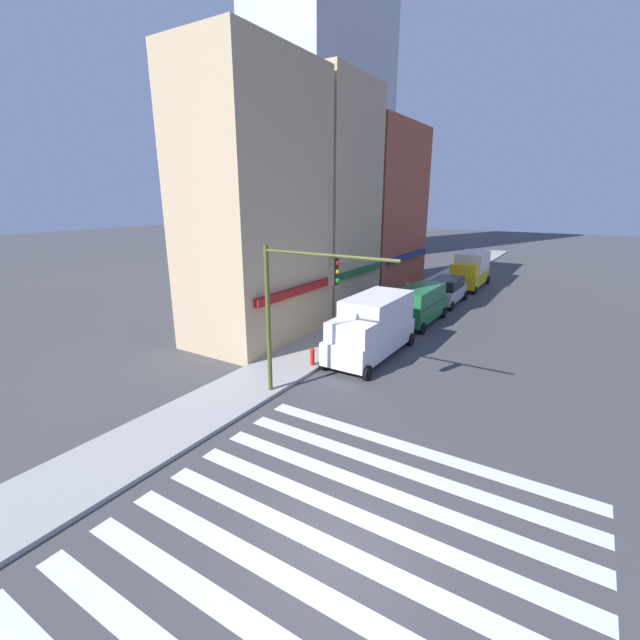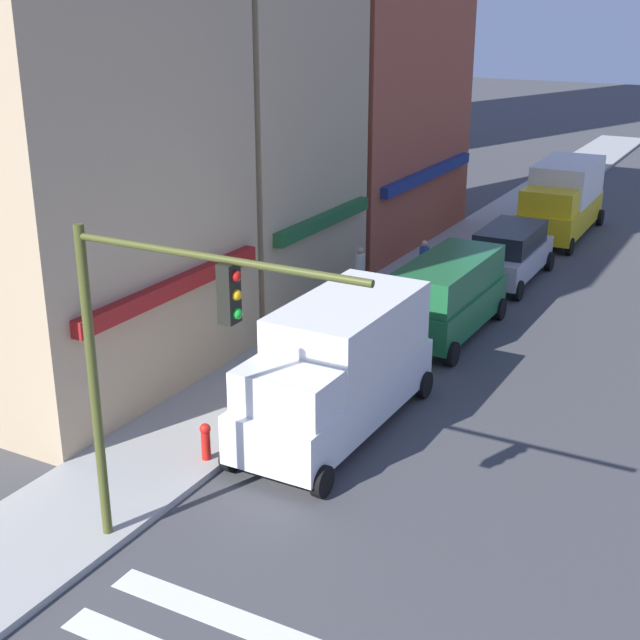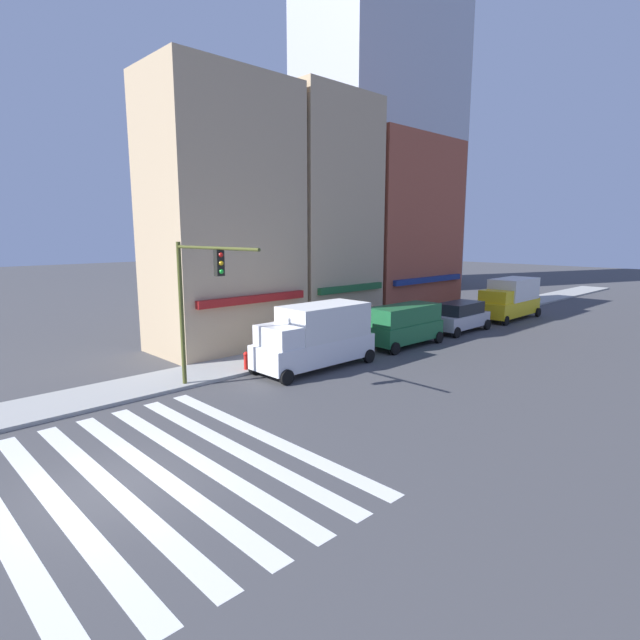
{
  "view_description": "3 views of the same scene",
  "coord_description": "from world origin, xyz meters",
  "px_view_note": "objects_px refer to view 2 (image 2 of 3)",
  "views": [
    {
      "loc": [
        -6.94,
        -3.86,
        7.81
      ],
      "look_at": [
        5.64,
        4.0,
        3.5
      ],
      "focal_mm": 24.0,
      "sensor_mm": 36.0,
      "label": 1
    },
    {
      "loc": [
        -4.95,
        -3.92,
        9.65
      ],
      "look_at": [
        13.18,
        6.0,
        2.0
      ],
      "focal_mm": 50.0,
      "sensor_mm": 36.0,
      "label": 2
    },
    {
      "loc": [
        -4.33,
        -12.15,
        6.39
      ],
      "look_at": [
        13.18,
        6.0,
        2.0
      ],
      "focal_mm": 28.0,
      "sensor_mm": 36.0,
      "label": 3
    }
  ],
  "objects_px": {
    "traffic_signal": "(149,343)",
    "box_truck_yellow": "(563,198)",
    "suv_silver": "(510,252)",
    "pedestrian_blue_shirt": "(424,265)",
    "pedestrian_white_shirt": "(360,272)",
    "box_truck_white": "(338,367)",
    "fire_hydrant": "(206,440)",
    "van_green": "(447,294)"
  },
  "relations": [
    {
      "from": "traffic_signal",
      "to": "box_truck_yellow",
      "type": "height_order",
      "value": "traffic_signal"
    },
    {
      "from": "traffic_signal",
      "to": "suv_silver",
      "type": "xyz_separation_m",
      "value": [
        19.06,
        -0.39,
        -3.17
      ]
    },
    {
      "from": "traffic_signal",
      "to": "pedestrian_blue_shirt",
      "type": "relative_size",
      "value": 3.42
    },
    {
      "from": "pedestrian_white_shirt",
      "to": "pedestrian_blue_shirt",
      "type": "xyz_separation_m",
      "value": [
        1.76,
        -1.5,
        0.0
      ]
    },
    {
      "from": "box_truck_yellow",
      "to": "pedestrian_white_shirt",
      "type": "bearing_deg",
      "value": 162.32
    },
    {
      "from": "box_truck_white",
      "to": "suv_silver",
      "type": "distance_m",
      "value": 13.05
    },
    {
      "from": "box_truck_yellow",
      "to": "fire_hydrant",
      "type": "xyz_separation_m",
      "value": [
        -23.01,
        1.7,
        -0.97
      ]
    },
    {
      "from": "pedestrian_blue_shirt",
      "to": "fire_hydrant",
      "type": "xyz_separation_m",
      "value": [
        -12.89,
        -0.31,
        -0.46
      ]
    },
    {
      "from": "pedestrian_blue_shirt",
      "to": "traffic_signal",
      "type": "bearing_deg",
      "value": 137.97
    },
    {
      "from": "pedestrian_blue_shirt",
      "to": "pedestrian_white_shirt",
      "type": "bearing_deg",
      "value": 91.87
    },
    {
      "from": "box_truck_white",
      "to": "van_green",
      "type": "relative_size",
      "value": 1.24
    },
    {
      "from": "van_green",
      "to": "box_truck_yellow",
      "type": "height_order",
      "value": "box_truck_yellow"
    },
    {
      "from": "suv_silver",
      "to": "fire_hydrant",
      "type": "height_order",
      "value": "suv_silver"
    },
    {
      "from": "pedestrian_white_shirt",
      "to": "fire_hydrant",
      "type": "xyz_separation_m",
      "value": [
        -11.12,
        -1.8,
        -0.46
      ]
    },
    {
      "from": "van_green",
      "to": "fire_hydrant",
      "type": "bearing_deg",
      "value": 170.71
    },
    {
      "from": "box_truck_yellow",
      "to": "pedestrian_blue_shirt",
      "type": "xyz_separation_m",
      "value": [
        -10.12,
        2.01,
        -0.51
      ]
    },
    {
      "from": "suv_silver",
      "to": "box_truck_yellow",
      "type": "xyz_separation_m",
      "value": [
        7.1,
        -0.0,
        0.56
      ]
    },
    {
      "from": "box_truck_white",
      "to": "pedestrian_white_shirt",
      "type": "relative_size",
      "value": 3.51
    },
    {
      "from": "traffic_signal",
      "to": "pedestrian_white_shirt",
      "type": "xyz_separation_m",
      "value": [
        14.28,
        3.11,
        -3.13
      ]
    },
    {
      "from": "traffic_signal",
      "to": "box_truck_white",
      "type": "relative_size",
      "value": 0.97
    },
    {
      "from": "suv_silver",
      "to": "traffic_signal",
      "type": "bearing_deg",
      "value": 178.13
    },
    {
      "from": "suv_silver",
      "to": "fire_hydrant",
      "type": "xyz_separation_m",
      "value": [
        -15.9,
        1.7,
        -0.42
      ]
    },
    {
      "from": "van_green",
      "to": "pedestrian_blue_shirt",
      "type": "relative_size",
      "value": 2.84
    },
    {
      "from": "pedestrian_white_shirt",
      "to": "suv_silver",
      "type": "bearing_deg",
      "value": 95.43
    },
    {
      "from": "van_green",
      "to": "traffic_signal",
      "type": "bearing_deg",
      "value": 178.81
    },
    {
      "from": "suv_silver",
      "to": "pedestrian_white_shirt",
      "type": "height_order",
      "value": "suv_silver"
    },
    {
      "from": "suv_silver",
      "to": "pedestrian_white_shirt",
      "type": "bearing_deg",
      "value": 143.06
    },
    {
      "from": "suv_silver",
      "to": "pedestrian_blue_shirt",
      "type": "distance_m",
      "value": 3.62
    },
    {
      "from": "box_truck_white",
      "to": "fire_hydrant",
      "type": "height_order",
      "value": "box_truck_white"
    },
    {
      "from": "box_truck_yellow",
      "to": "pedestrian_blue_shirt",
      "type": "bearing_deg",
      "value": 167.54
    },
    {
      "from": "box_truck_white",
      "to": "box_truck_yellow",
      "type": "distance_m",
      "value": 20.14
    },
    {
      "from": "box_truck_white",
      "to": "pedestrian_blue_shirt",
      "type": "bearing_deg",
      "value": 11.76
    },
    {
      "from": "box_truck_yellow",
      "to": "fire_hydrant",
      "type": "bearing_deg",
      "value": 174.53
    },
    {
      "from": "pedestrian_white_shirt",
      "to": "fire_hydrant",
      "type": "distance_m",
      "value": 11.28
    },
    {
      "from": "box_truck_yellow",
      "to": "fire_hydrant",
      "type": "relative_size",
      "value": 7.42
    },
    {
      "from": "traffic_signal",
      "to": "fire_hydrant",
      "type": "distance_m",
      "value": 4.96
    },
    {
      "from": "pedestrian_blue_shirt",
      "to": "fire_hydrant",
      "type": "relative_size",
      "value": 2.1
    },
    {
      "from": "box_truck_white",
      "to": "box_truck_yellow",
      "type": "bearing_deg",
      "value": 0.43
    },
    {
      "from": "suv_silver",
      "to": "pedestrian_blue_shirt",
      "type": "bearing_deg",
      "value": 145.69
    },
    {
      "from": "box_truck_yellow",
      "to": "box_truck_white",
      "type": "bearing_deg",
      "value": 178.76
    },
    {
      "from": "box_truck_yellow",
      "to": "fire_hydrant",
      "type": "distance_m",
      "value": 23.09
    },
    {
      "from": "pedestrian_white_shirt",
      "to": "box_truck_white",
      "type": "bearing_deg",
      "value": -25.31
    }
  ]
}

